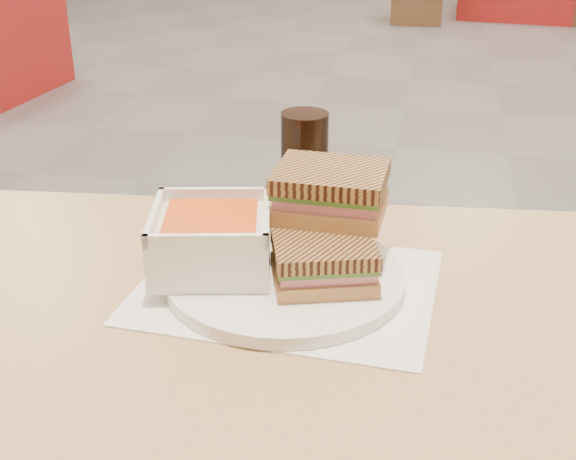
% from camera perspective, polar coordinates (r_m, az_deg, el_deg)
% --- Properties ---
extents(main_table, '(1.27, 0.82, 0.75)m').
position_cam_1_polar(main_table, '(0.86, 1.62, -14.38)').
color(main_table, tan).
rests_on(main_table, ground).
extents(tray_liner, '(0.35, 0.28, 0.00)m').
position_cam_1_polar(tray_liner, '(0.88, -0.07, -4.21)').
color(tray_liner, white).
rests_on(tray_liner, main_table).
extents(plate, '(0.28, 0.28, 0.01)m').
position_cam_1_polar(plate, '(0.88, -0.23, -3.53)').
color(plate, white).
rests_on(plate, tray_liner).
extents(soup_bowl, '(0.16, 0.16, 0.07)m').
position_cam_1_polar(soup_bowl, '(0.88, -5.72, -0.84)').
color(soup_bowl, white).
rests_on(soup_bowl, plate).
extents(panini_lower, '(0.13, 0.12, 0.05)m').
position_cam_1_polar(panini_lower, '(0.85, 2.67, -2.35)').
color(panini_lower, '#C07F4B').
rests_on(panini_lower, plate).
extents(panini_upper, '(0.13, 0.11, 0.06)m').
position_cam_1_polar(panini_upper, '(0.89, 3.19, 2.90)').
color(panini_upper, '#C07F4B').
rests_on(panini_upper, panini_lower).
extents(cola_glass, '(0.07, 0.07, 0.14)m').
position_cam_1_polar(cola_glass, '(1.05, 1.23, 5.09)').
color(cola_glass, black).
rests_on(cola_glass, main_table).
extents(bg_chair_0r, '(0.49, 0.49, 0.44)m').
position_cam_1_polar(bg_chair_0r, '(4.85, -20.14, 12.69)').
color(bg_chair_0r, brown).
rests_on(bg_chair_0r, ground).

